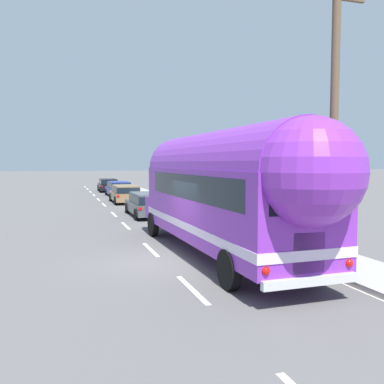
{
  "coord_description": "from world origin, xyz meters",
  "views": [
    {
      "loc": [
        -3.02,
        -12.53,
        3.1
      ],
      "look_at": [
        2.13,
        3.73,
        1.89
      ],
      "focal_mm": 38.96,
      "sensor_mm": 36.0,
      "label": 1
    }
  ],
  "objects_px": {
    "car_lead": "(147,203)",
    "utility_pole": "(334,116)",
    "car_third": "(118,188)",
    "painted_bus": "(225,188)",
    "car_fourth": "(108,184)",
    "car_second": "(125,193)"
  },
  "relations": [
    {
      "from": "car_second",
      "to": "car_fourth",
      "type": "distance_m",
      "value": 13.23
    },
    {
      "from": "car_lead",
      "to": "car_third",
      "type": "bearing_deg",
      "value": 88.65
    },
    {
      "from": "utility_pole",
      "to": "car_fourth",
      "type": "xyz_separation_m",
      "value": [
        -2.6,
        35.09,
        -3.63
      ]
    },
    {
      "from": "utility_pole",
      "to": "car_second",
      "type": "height_order",
      "value": "utility_pole"
    },
    {
      "from": "utility_pole",
      "to": "car_third",
      "type": "distance_m",
      "value": 28.83
    },
    {
      "from": "painted_bus",
      "to": "car_lead",
      "type": "bearing_deg",
      "value": 91.16
    },
    {
      "from": "utility_pole",
      "to": "car_fourth",
      "type": "distance_m",
      "value": 35.37
    },
    {
      "from": "painted_bus",
      "to": "car_fourth",
      "type": "distance_m",
      "value": 33.04
    },
    {
      "from": "utility_pole",
      "to": "car_lead",
      "type": "bearing_deg",
      "value": 101.44
    },
    {
      "from": "car_third",
      "to": "car_fourth",
      "type": "xyz_separation_m",
      "value": [
        -0.25,
        6.59,
        0.0
      ]
    },
    {
      "from": "painted_bus",
      "to": "car_lead",
      "type": "height_order",
      "value": "painted_bus"
    },
    {
      "from": "painted_bus",
      "to": "car_fourth",
      "type": "xyz_separation_m",
      "value": [
        -0.12,
        33.01,
        -1.51
      ]
    },
    {
      "from": "car_second",
      "to": "car_fourth",
      "type": "bearing_deg",
      "value": 89.43
    },
    {
      "from": "painted_bus",
      "to": "car_second",
      "type": "bearing_deg",
      "value": 90.73
    },
    {
      "from": "car_lead",
      "to": "car_third",
      "type": "height_order",
      "value": "same"
    },
    {
      "from": "car_second",
      "to": "car_third",
      "type": "distance_m",
      "value": 6.65
    },
    {
      "from": "car_second",
      "to": "car_third",
      "type": "relative_size",
      "value": 1.03
    },
    {
      "from": "car_lead",
      "to": "car_second",
      "type": "distance_m",
      "value": 8.5
    },
    {
      "from": "car_lead",
      "to": "car_third",
      "type": "relative_size",
      "value": 1.07
    },
    {
      "from": "car_lead",
      "to": "utility_pole",
      "type": "bearing_deg",
      "value": -78.56
    },
    {
      "from": "car_third",
      "to": "car_fourth",
      "type": "bearing_deg",
      "value": 92.17
    },
    {
      "from": "car_second",
      "to": "car_third",
      "type": "xyz_separation_m",
      "value": [
        0.38,
        6.64,
        -0.0
      ]
    }
  ]
}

